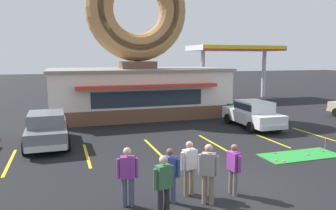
% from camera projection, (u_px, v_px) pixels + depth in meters
% --- Properties ---
extents(ground_plane, '(160.00, 160.00, 0.00)m').
position_uv_depth(ground_plane, '(234.00, 186.00, 10.58)').
color(ground_plane, black).
extents(donut_shop_building, '(12.30, 6.75, 10.96)m').
position_uv_depth(donut_shop_building, '(138.00, 63.00, 23.18)').
color(donut_shop_building, brown).
rests_on(donut_shop_building, ground).
extents(putting_mat, '(3.40, 1.42, 0.03)m').
position_uv_depth(putting_mat, '(300.00, 155.00, 13.88)').
color(putting_mat, green).
rests_on(putting_mat, ground).
extents(mini_donut_near_left, '(0.13, 0.13, 0.04)m').
position_uv_depth(mini_donut_near_left, '(275.00, 160.00, 13.11)').
color(mini_donut_near_left, '#D17F47').
rests_on(mini_donut_near_left, putting_mat).
extents(mini_donut_near_right, '(0.13, 0.13, 0.04)m').
position_uv_depth(mini_donut_near_right, '(319.00, 149.00, 14.70)').
color(mini_donut_near_right, '#D8667F').
rests_on(mini_donut_near_right, putting_mat).
extents(mini_donut_mid_left, '(0.13, 0.13, 0.04)m').
position_uv_depth(mini_donut_mid_left, '(307.00, 154.00, 13.92)').
color(mini_donut_mid_left, '#D8667F').
rests_on(mini_donut_mid_left, putting_mat).
extents(mini_donut_mid_centre, '(0.13, 0.13, 0.04)m').
position_uv_depth(mini_donut_mid_centre, '(274.00, 153.00, 14.13)').
color(mini_donut_mid_centre, '#D8667F').
rests_on(mini_donut_mid_centre, putting_mat).
extents(mini_donut_mid_right, '(0.13, 0.13, 0.04)m').
position_uv_depth(mini_donut_mid_right, '(284.00, 161.00, 13.03)').
color(mini_donut_mid_right, '#D8667F').
rests_on(mini_donut_mid_right, putting_mat).
extents(mini_donut_far_left, '(0.13, 0.13, 0.04)m').
position_uv_depth(mini_donut_far_left, '(323.00, 151.00, 14.41)').
color(mini_donut_far_left, '#A5724C').
rests_on(mini_donut_far_left, putting_mat).
extents(golf_ball, '(0.04, 0.04, 0.04)m').
position_uv_depth(golf_ball, '(294.00, 158.00, 13.46)').
color(golf_ball, white).
rests_on(golf_ball, putting_mat).
extents(putting_flag_pin, '(0.13, 0.01, 0.55)m').
position_uv_depth(putting_flag_pin, '(326.00, 142.00, 14.42)').
color(putting_flag_pin, silver).
rests_on(putting_flag_pin, putting_mat).
extents(car_white, '(2.05, 4.59, 1.60)m').
position_uv_depth(car_white, '(253.00, 113.00, 19.38)').
color(car_white, silver).
rests_on(car_white, ground).
extents(car_grey, '(2.02, 4.58, 1.60)m').
position_uv_depth(car_grey, '(47.00, 127.00, 15.39)').
color(car_grey, slate).
rests_on(car_grey, ground).
extents(pedestrian_blue_sweater_man, '(0.58, 0.32, 1.67)m').
position_uv_depth(pedestrian_blue_sweater_man, '(189.00, 165.00, 9.81)').
color(pedestrian_blue_sweater_man, '#7F7056').
rests_on(pedestrian_blue_sweater_man, ground).
extents(pedestrian_hooded_kid, '(0.50, 0.42, 1.75)m').
position_uv_depth(pedestrian_hooded_kid, '(208.00, 171.00, 9.18)').
color(pedestrian_hooded_kid, '#7F7056').
rests_on(pedestrian_hooded_kid, ground).
extents(pedestrian_leather_jacket_man, '(0.30, 0.59, 1.57)m').
position_uv_depth(pedestrian_leather_jacket_man, '(234.00, 167.00, 9.84)').
color(pedestrian_leather_jacket_man, slate).
rests_on(pedestrian_leather_jacket_man, ground).
extents(pedestrian_clipboard_woman, '(0.58, 0.33, 1.68)m').
position_uv_depth(pedestrian_clipboard_woman, '(163.00, 184.00, 8.37)').
color(pedestrian_clipboard_woman, '#232328').
rests_on(pedestrian_clipboard_woman, ground).
extents(pedestrian_beanie_man, '(0.59, 0.31, 1.70)m').
position_uv_depth(pedestrian_beanie_man, '(128.00, 174.00, 9.04)').
color(pedestrian_beanie_man, '#474C66').
rests_on(pedestrian_beanie_man, ground).
extents(pedestrian_crossing_woman, '(0.49, 0.42, 1.60)m').
position_uv_depth(pedestrian_crossing_woman, '(170.00, 173.00, 9.29)').
color(pedestrian_crossing_woman, '#474C66').
rests_on(pedestrian_crossing_woman, ground).
extents(trash_bin, '(0.57, 0.57, 0.97)m').
position_uv_depth(trash_bin, '(229.00, 110.00, 22.81)').
color(trash_bin, '#1E662D').
rests_on(trash_bin, ground).
extents(gas_station_canopy, '(9.00, 4.46, 5.30)m').
position_uv_depth(gas_station_canopy, '(235.00, 50.00, 32.94)').
color(gas_station_canopy, silver).
rests_on(gas_station_canopy, ground).
extents(parking_stripe_far_left, '(0.12, 3.60, 0.01)m').
position_uv_depth(parking_stripe_far_left, '(10.00, 162.00, 13.05)').
color(parking_stripe_far_left, yellow).
rests_on(parking_stripe_far_left, ground).
extents(parking_stripe_left, '(0.12, 3.60, 0.01)m').
position_uv_depth(parking_stripe_left, '(87.00, 155.00, 13.97)').
color(parking_stripe_left, yellow).
rests_on(parking_stripe_left, ground).
extents(parking_stripe_mid_left, '(0.12, 3.60, 0.01)m').
position_uv_depth(parking_stripe_mid_left, '(154.00, 149.00, 14.90)').
color(parking_stripe_mid_left, yellow).
rests_on(parking_stripe_mid_left, ground).
extents(parking_stripe_centre, '(0.12, 3.60, 0.01)m').
position_uv_depth(parking_stripe_centre, '(214.00, 144.00, 15.82)').
color(parking_stripe_centre, yellow).
rests_on(parking_stripe_centre, ground).
extents(parking_stripe_mid_right, '(0.12, 3.60, 0.01)m').
position_uv_depth(parking_stripe_mid_right, '(267.00, 139.00, 16.74)').
color(parking_stripe_mid_right, yellow).
rests_on(parking_stripe_mid_right, ground).
extents(parking_stripe_right, '(0.12, 3.60, 0.01)m').
position_uv_depth(parking_stripe_right, '(315.00, 135.00, 17.67)').
color(parking_stripe_right, yellow).
rests_on(parking_stripe_right, ground).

